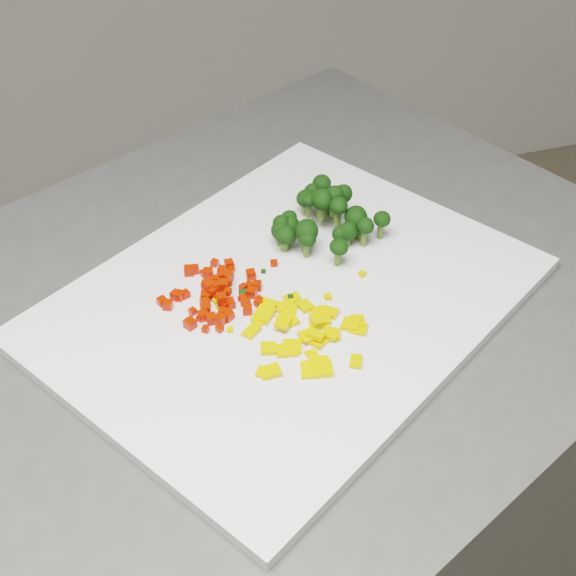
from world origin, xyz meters
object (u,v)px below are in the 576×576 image
object	(u,v)px
cutting_board	(288,300)
pepper_pile	(304,332)
broccoli_pile	(328,210)
counter_block	(244,543)
carrot_pile	(211,286)

from	to	relation	value
cutting_board	pepper_pile	size ratio (longest dim) A/B	3.88
broccoli_pile	counter_block	bearing A→B (deg)	-147.76
cutting_board	broccoli_pile	xyz separation A→B (m)	(0.08, 0.09, 0.04)
carrot_pile	broccoli_pile	size ratio (longest dim) A/B	0.83
cutting_board	carrot_pile	bearing A→B (deg)	164.31
pepper_pile	counter_block	bearing A→B (deg)	131.50
cutting_board	carrot_pile	size ratio (longest dim) A/B	4.50
cutting_board	broccoli_pile	world-z (taller)	broccoli_pile
cutting_board	broccoli_pile	distance (m)	0.13
cutting_board	counter_block	bearing A→B (deg)	176.97
counter_block	cutting_board	distance (m)	0.46
broccoli_pile	pepper_pile	bearing A→B (deg)	-116.70
broccoli_pile	cutting_board	bearing A→B (deg)	-129.53
counter_block	carrot_pile	size ratio (longest dim) A/B	8.92
carrot_pile	pepper_pile	size ratio (longest dim) A/B	0.86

